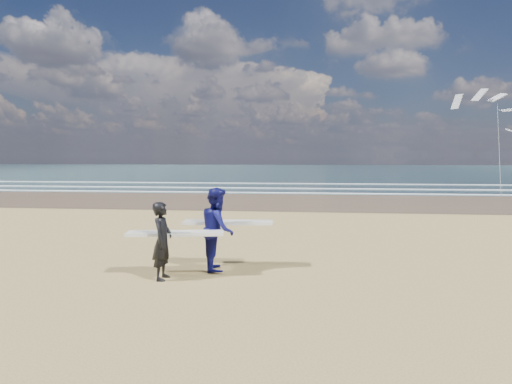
# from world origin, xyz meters

# --- Properties ---
(ocean) EXTENTS (220.00, 100.00, 0.02)m
(ocean) POSITION_xyz_m (20.00, 72.00, 0.01)
(ocean) COLOR #172C33
(ocean) RESTS_ON ground
(surfer_near) EXTENTS (2.26, 1.11, 1.73)m
(surfer_near) POSITION_xyz_m (0.34, -0.37, 0.88)
(surfer_near) COLOR black
(surfer_near) RESTS_ON ground
(surfer_far) EXTENTS (2.23, 1.24, 1.99)m
(surfer_far) POSITION_xyz_m (1.37, 0.58, 1.00)
(surfer_far) COLOR #0E0F51
(surfer_far) RESTS_ON ground
(kite_1) EXTENTS (5.66, 4.72, 8.15)m
(kite_1) POSITION_xyz_m (16.94, 24.57, 4.51)
(kite_1) COLOR slate
(kite_1) RESTS_ON ground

